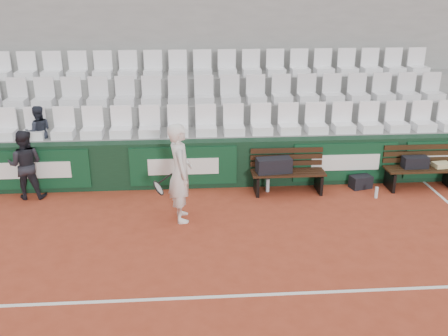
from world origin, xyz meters
TOP-DOWN VIEW (x-y plane):
  - ground at (0.00, 0.00)m, footprint 80.00×80.00m
  - court_baseline at (0.00, 0.00)m, footprint 18.00×0.06m
  - back_barrier at (0.07, 3.99)m, footprint 18.00×0.34m
  - grandstand_tier_front at (0.00, 4.62)m, footprint 18.00×0.95m
  - grandstand_tier_mid at (0.00, 5.58)m, footprint 18.00×0.95m
  - grandstand_tier_back at (0.00, 6.53)m, footprint 18.00×0.95m
  - grandstand_rear_wall at (0.00, 7.15)m, footprint 18.00×0.30m
  - seat_row_front at (0.00, 4.45)m, footprint 11.90×0.44m
  - seat_row_mid at (0.00, 5.40)m, footprint 11.90×0.44m
  - seat_row_back at (0.00, 6.35)m, footprint 11.90×0.44m
  - bench_left at (1.93, 3.53)m, footprint 1.50×0.56m
  - bench_right at (4.75, 3.54)m, footprint 1.50×0.56m
  - sports_bag_left at (1.63, 3.53)m, footprint 0.73×0.38m
  - sports_bag_right at (4.61, 3.58)m, footprint 0.52×0.25m
  - towel at (5.18, 3.57)m, footprint 0.37×0.29m
  - sports_bag_ground at (3.52, 3.65)m, footprint 0.49×0.37m
  - water_bottle_near at (1.53, 3.59)m, footprint 0.08×0.08m
  - water_bottle_far at (3.66, 3.11)m, footprint 0.06×0.06m
  - tennis_player at (-0.24, 2.47)m, footprint 0.75×0.71m
  - ball_kid at (-3.31, 3.65)m, footprint 0.69×0.54m
  - spectator_c at (-3.22, 4.50)m, footprint 0.66×0.58m

SIDE VIEW (x-z plane):
  - ground at x=0.00m, z-range 0.00..0.00m
  - court_baseline at x=0.00m, z-range 0.00..0.01m
  - water_bottle_far at x=3.66m, z-range 0.00..0.23m
  - sports_bag_ground at x=3.52m, z-range 0.00..0.27m
  - water_bottle_near at x=1.53m, z-range 0.00..0.28m
  - bench_left at x=1.93m, z-range 0.00..0.45m
  - bench_right at x=4.75m, z-range 0.00..0.45m
  - towel at x=5.18m, z-range 0.45..0.55m
  - grandstand_tier_front at x=0.00m, z-range 0.00..1.00m
  - back_barrier at x=0.07m, z-range 0.00..1.00m
  - sports_bag_right at x=4.61m, z-range 0.45..0.69m
  - sports_bag_left at x=1.63m, z-range 0.45..0.75m
  - ball_kid at x=-3.31m, z-range 0.00..1.41m
  - grandstand_tier_mid at x=0.00m, z-range 0.00..1.45m
  - tennis_player at x=-0.24m, z-range 0.00..1.81m
  - grandstand_tier_back at x=0.00m, z-range 0.00..1.90m
  - seat_row_front at x=0.00m, z-range 1.00..1.63m
  - spectator_c at x=-3.22m, z-range 1.00..2.13m
  - seat_row_mid at x=0.00m, z-range 1.45..2.08m
  - grandstand_rear_wall at x=0.00m, z-range 0.00..4.40m
  - seat_row_back at x=0.00m, z-range 1.90..2.53m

